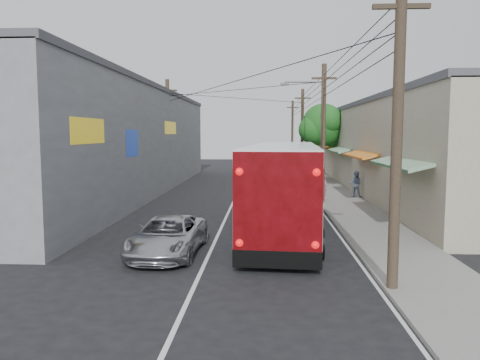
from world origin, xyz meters
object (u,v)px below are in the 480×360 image
at_px(jeepney, 168,236).
at_px(parked_car_mid, 290,176).
at_px(pedestrian_near, 323,187).
at_px(coach_bus, 283,186).
at_px(parked_suv, 295,187).
at_px(parked_car_far, 295,172).
at_px(pedestrian_far, 356,184).

bearing_deg(jeepney, parked_car_mid, 77.97).
height_order(parked_car_mid, pedestrian_near, parked_car_mid).
height_order(coach_bus, pedestrian_near, coach_bus).
distance_m(parked_suv, parked_car_mid, 6.51).
distance_m(coach_bus, parked_suv, 9.85).
bearing_deg(parked_suv, pedestrian_near, -34.50).
xyz_separation_m(parked_car_far, pedestrian_near, (0.80, -13.56, 0.23)).
xyz_separation_m(pedestrian_near, pedestrian_far, (2.20, 1.08, 0.05)).
height_order(parked_suv, pedestrian_far, pedestrian_far).
bearing_deg(parked_car_mid, parked_suv, -96.08).
xyz_separation_m(coach_bus, parked_suv, (1.13, 9.72, -1.15)).
height_order(coach_bus, parked_suv, coach_bus).
distance_m(jeepney, pedestrian_near, 14.65).
xyz_separation_m(parked_suv, pedestrian_far, (3.80, 0.16, 0.20)).
bearing_deg(parked_car_mid, parked_car_far, 76.48).
xyz_separation_m(parked_car_mid, pedestrian_near, (1.60, -7.44, 0.06)).
height_order(jeepney, parked_suv, parked_suv).
bearing_deg(coach_bus, jeepney, -130.37).
height_order(parked_car_mid, parked_car_far, parked_car_mid).
bearing_deg(pedestrian_near, parked_car_far, -111.24).
bearing_deg(parked_car_far, parked_suv, -97.97).
relative_size(jeepney, parked_car_mid, 0.95).
distance_m(parked_car_mid, parked_car_far, 6.18).
bearing_deg(pedestrian_far, parked_car_far, -54.84).
height_order(parked_suv, pedestrian_near, pedestrian_near).
xyz_separation_m(parked_car_mid, pedestrian_far, (3.80, -6.35, 0.11)).
relative_size(parked_car_mid, pedestrian_near, 3.18).
bearing_deg(parked_car_mid, pedestrian_near, -83.93).
height_order(coach_bus, jeepney, coach_bus).
bearing_deg(coach_bus, parked_car_mid, 89.88).
xyz_separation_m(parked_suv, parked_car_far, (0.80, 12.63, -0.08)).
xyz_separation_m(jeepney, pedestrian_far, (9.00, 14.06, 0.30)).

